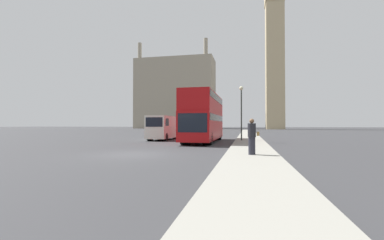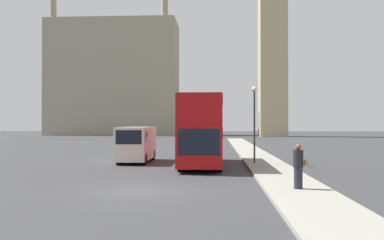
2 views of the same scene
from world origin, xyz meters
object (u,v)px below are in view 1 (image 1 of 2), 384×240
(pedestrian, at_px, (252,137))
(street_lamp, at_px, (241,104))
(white_van, at_px, (163,127))
(red_double_decker_bus, at_px, (204,116))
(clock_tower, at_px, (275,41))

(pedestrian, relative_size, street_lamp, 0.35)
(white_van, height_order, pedestrian, white_van)
(red_double_decker_bus, distance_m, white_van, 5.32)
(red_double_decker_bus, bearing_deg, pedestrian, -68.61)
(red_double_decker_bus, distance_m, street_lamp, 3.64)
(red_double_decker_bus, xyz_separation_m, white_van, (-4.72, 2.21, -1.10))
(red_double_decker_bus, bearing_deg, white_van, 154.84)
(red_double_decker_bus, height_order, pedestrian, red_double_decker_bus)
(clock_tower, xyz_separation_m, pedestrian, (-9.15, -78.64, -29.33))
(clock_tower, bearing_deg, red_double_decker_bus, -101.07)
(pedestrian, xyz_separation_m, street_lamp, (-0.74, 11.27, 2.48))
(red_double_decker_bus, distance_m, pedestrian, 11.49)
(pedestrian, bearing_deg, red_double_decker_bus, 111.39)
(red_double_decker_bus, height_order, white_van, red_double_decker_bus)
(red_double_decker_bus, relative_size, street_lamp, 2.04)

